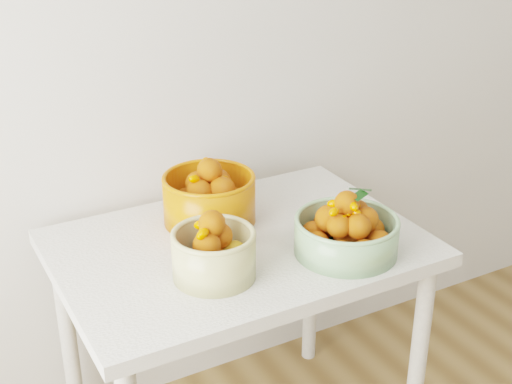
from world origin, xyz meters
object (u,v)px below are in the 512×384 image
bowl_green (346,232)px  bowl_orange (209,197)px  table (239,271)px  bowl_cream (214,252)px

bowl_green → bowl_orange: 0.42m
table → bowl_cream: 0.25m
table → bowl_orange: bowl_orange is taller
bowl_orange → bowl_cream: bearing=-113.1°
table → bowl_orange: size_ratio=2.93×
table → bowl_cream: (-0.14, -0.13, 0.17)m
bowl_green → bowl_orange: bearing=125.2°
bowl_green → bowl_cream: bearing=171.1°
bowl_green → bowl_orange: size_ratio=1.05×
table → bowl_green: (0.22, -0.19, 0.16)m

